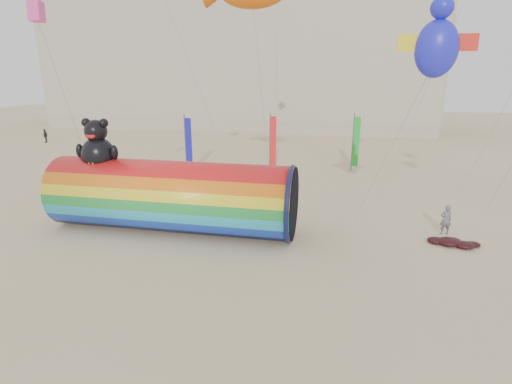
% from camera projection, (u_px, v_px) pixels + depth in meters
% --- Properties ---
extents(ground, '(160.00, 160.00, 0.00)m').
position_uv_depth(ground, '(241.00, 242.00, 21.23)').
color(ground, '#CCB58C').
rests_on(ground, ground).
extents(hotel_building, '(60.40, 15.40, 20.60)m').
position_uv_depth(hotel_building, '(236.00, 62.00, 63.67)').
color(hotel_building, '#B7AD99').
rests_on(hotel_building, ground).
extents(windsock_assembly, '(13.77, 4.19, 6.35)m').
position_uv_depth(windsock_assembly, '(172.00, 194.00, 22.42)').
color(windsock_assembly, red).
rests_on(windsock_assembly, ground).
extents(kite_handler, '(0.68, 0.50, 1.71)m').
position_uv_depth(kite_handler, '(446.00, 220.00, 22.12)').
color(kite_handler, slate).
rests_on(kite_handler, ground).
extents(fabric_bundle, '(2.62, 1.35, 0.41)m').
position_uv_depth(fabric_bundle, '(453.00, 242.00, 20.83)').
color(fabric_bundle, '#3D0B10').
rests_on(fabric_bundle, ground).
extents(festival_banners, '(15.09, 4.21, 5.20)m').
position_uv_depth(festival_banners, '(273.00, 142.00, 35.87)').
color(festival_banners, '#59595E').
rests_on(festival_banners, ground).
extents(flying_kites, '(26.18, 16.86, 7.53)m').
position_uv_depth(flying_kites, '(314.00, 6.00, 21.07)').
color(flying_kites, '#1E21D5').
rests_on(flying_kites, ground).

